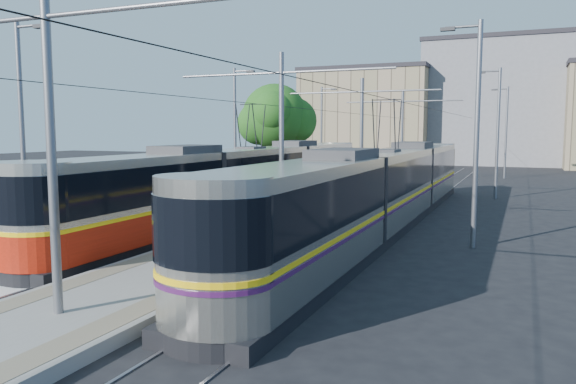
% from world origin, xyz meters
% --- Properties ---
extents(ground, '(160.00, 160.00, 0.00)m').
position_xyz_m(ground, '(0.00, 0.00, 0.00)').
color(ground, black).
rests_on(ground, ground).
extents(platform, '(4.00, 50.00, 0.30)m').
position_xyz_m(platform, '(0.00, 17.00, 0.15)').
color(platform, gray).
rests_on(platform, ground).
extents(tactile_strip_left, '(0.70, 50.00, 0.01)m').
position_xyz_m(tactile_strip_left, '(-1.45, 17.00, 0.30)').
color(tactile_strip_left, gray).
rests_on(tactile_strip_left, platform).
extents(tactile_strip_right, '(0.70, 50.00, 0.01)m').
position_xyz_m(tactile_strip_right, '(1.45, 17.00, 0.30)').
color(tactile_strip_right, gray).
rests_on(tactile_strip_right, platform).
extents(rails, '(8.71, 70.00, 0.03)m').
position_xyz_m(rails, '(0.00, 17.00, 0.02)').
color(rails, gray).
rests_on(rails, ground).
extents(tram_left, '(2.43, 29.42, 5.50)m').
position_xyz_m(tram_left, '(-3.60, 12.42, 1.71)').
color(tram_left, black).
rests_on(tram_left, ground).
extents(tram_right, '(2.43, 31.08, 5.50)m').
position_xyz_m(tram_right, '(3.60, 10.99, 1.86)').
color(tram_right, black).
rests_on(tram_right, ground).
extents(catenary, '(9.20, 70.00, 7.00)m').
position_xyz_m(catenary, '(0.00, 14.15, 4.52)').
color(catenary, slate).
rests_on(catenary, platform).
extents(street_lamps, '(15.18, 38.22, 8.00)m').
position_xyz_m(street_lamps, '(-0.00, 21.00, 4.18)').
color(street_lamps, slate).
rests_on(street_lamps, ground).
extents(shelter, '(1.06, 1.28, 2.44)m').
position_xyz_m(shelter, '(0.89, 14.00, 1.58)').
color(shelter, black).
rests_on(shelter, platform).
extents(tree, '(5.22, 4.83, 7.59)m').
position_xyz_m(tree, '(-7.49, 24.88, 5.13)').
color(tree, '#382314').
rests_on(tree, ground).
extents(building_left, '(16.32, 12.24, 12.16)m').
position_xyz_m(building_left, '(-10.00, 60.00, 6.09)').
color(building_left, gray).
rests_on(building_left, ground).
extents(building_centre, '(18.36, 14.28, 15.42)m').
position_xyz_m(building_centre, '(6.00, 64.00, 7.72)').
color(building_centre, gray).
rests_on(building_centre, ground).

